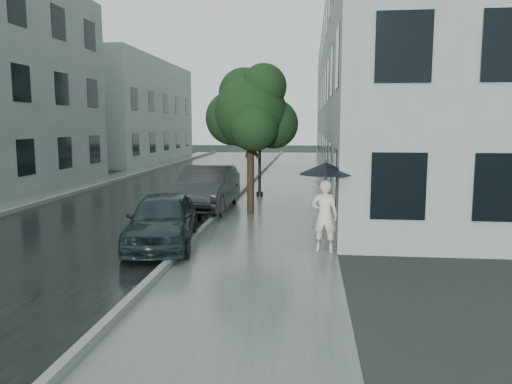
# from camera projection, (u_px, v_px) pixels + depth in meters

# --- Properties ---
(ground) EXTENTS (120.00, 120.00, 0.00)m
(ground) POSITION_uv_depth(u_px,v_px,m) (242.00, 271.00, 10.14)
(ground) COLOR black
(ground) RESTS_ON ground
(sidewalk) EXTENTS (3.50, 60.00, 0.01)m
(sidewalk) POSITION_uv_depth(u_px,v_px,m) (284.00, 192.00, 21.93)
(sidewalk) COLOR slate
(sidewalk) RESTS_ON ground
(kerb_near) EXTENTS (0.15, 60.00, 0.15)m
(kerb_near) POSITION_uv_depth(u_px,v_px,m) (243.00, 190.00, 22.12)
(kerb_near) COLOR slate
(kerb_near) RESTS_ON ground
(asphalt_road) EXTENTS (6.85, 60.00, 0.00)m
(asphalt_road) POSITION_uv_depth(u_px,v_px,m) (166.00, 190.00, 22.50)
(asphalt_road) COLOR black
(asphalt_road) RESTS_ON ground
(kerb_far) EXTENTS (0.15, 60.00, 0.15)m
(kerb_far) POSITION_uv_depth(u_px,v_px,m) (92.00, 187.00, 22.86)
(kerb_far) COLOR slate
(kerb_far) RESTS_ON ground
(sidewalk_far) EXTENTS (1.70, 60.00, 0.01)m
(sidewalk_far) POSITION_uv_depth(u_px,v_px,m) (73.00, 189.00, 22.97)
(sidewalk_far) COLOR #4C5451
(sidewalk_far) RESTS_ON ground
(building_near) EXTENTS (7.02, 36.00, 9.00)m
(building_near) POSITION_uv_depth(u_px,v_px,m) (384.00, 97.00, 28.16)
(building_near) COLOR #96A49F
(building_near) RESTS_ON ground
(building_far_b) EXTENTS (7.02, 18.00, 8.00)m
(building_far_b) POSITION_uv_depth(u_px,v_px,m) (124.00, 111.00, 40.61)
(building_far_b) COLOR #96A49F
(building_far_b) RESTS_ON ground
(pedestrian) EXTENTS (0.67, 0.48, 1.70)m
(pedestrian) POSITION_uv_depth(u_px,v_px,m) (324.00, 216.00, 11.54)
(pedestrian) COLOR silver
(pedestrian) RESTS_ON sidewalk
(umbrella) EXTENTS (1.26, 1.26, 1.21)m
(umbrella) POSITION_uv_depth(u_px,v_px,m) (326.00, 168.00, 11.38)
(umbrella) COLOR black
(umbrella) RESTS_ON ground
(street_tree) EXTENTS (3.10, 2.82, 4.89)m
(street_tree) POSITION_uv_depth(u_px,v_px,m) (251.00, 112.00, 16.31)
(street_tree) COLOR #332619
(street_tree) RESTS_ON ground
(lamp_post) EXTENTS (0.84, 0.37, 5.19)m
(lamp_post) POSITION_uv_depth(u_px,v_px,m) (256.00, 124.00, 20.25)
(lamp_post) COLOR black
(lamp_post) RESTS_ON ground
(car_near) EXTENTS (2.12, 4.03, 1.31)m
(car_near) POSITION_uv_depth(u_px,v_px,m) (162.00, 220.00, 12.10)
(car_near) COLOR black
(car_near) RESTS_ON ground
(car_far) EXTENTS (1.69, 4.62, 1.51)m
(car_far) POSITION_uv_depth(u_px,v_px,m) (207.00, 188.00, 17.34)
(car_far) COLOR black
(car_far) RESTS_ON ground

